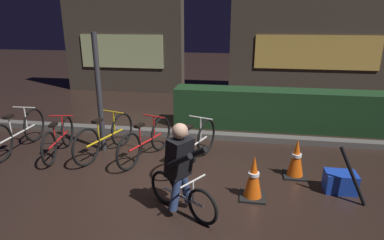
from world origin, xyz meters
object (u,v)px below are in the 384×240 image
at_px(parked_bike_center_left, 105,137).
at_px(blue_crate, 340,182).
at_px(parked_bike_leftmost, 18,133).
at_px(parked_bike_center_right, 146,141).
at_px(cyclist, 182,169).
at_px(parked_bike_right_mid, 193,145).
at_px(traffic_cone_near, 253,178).
at_px(street_post, 99,94).
at_px(parked_bike_left_mid, 59,139).
at_px(traffic_cone_far, 296,158).
at_px(closed_umbrella, 353,176).

distance_m(parked_bike_center_left, blue_crate, 4.05).
distance_m(parked_bike_leftmost, parked_bike_center_right, 2.54).
bearing_deg(cyclist, parked_bike_right_mid, 126.28).
height_order(parked_bike_center_right, blue_crate, parked_bike_center_right).
relative_size(traffic_cone_near, cyclist, 0.52).
height_order(parked_bike_leftmost, blue_crate, parked_bike_leftmost).
xyz_separation_m(street_post, parked_bike_right_mid, (1.83, -0.35, -0.76)).
bearing_deg(parked_bike_left_mid, parked_bike_leftmost, 75.76).
bearing_deg(traffic_cone_far, parked_bike_leftmost, 177.48).
distance_m(parked_bike_center_left, parked_bike_right_mid, 1.69).
xyz_separation_m(traffic_cone_near, traffic_cone_far, (0.69, 0.78, -0.00)).
bearing_deg(parked_bike_left_mid, blue_crate, -107.30).
height_order(parked_bike_leftmost, parked_bike_center_right, parked_bike_leftmost).
bearing_deg(parked_bike_right_mid, parked_bike_center_right, 103.99).
bearing_deg(parked_bike_center_right, blue_crate, -83.27).
xyz_separation_m(parked_bike_center_right, parked_bike_right_mid, (0.88, -0.09, 0.02)).
distance_m(street_post, traffic_cone_far, 3.67).
bearing_deg(parked_bike_leftmost, traffic_cone_near, -105.62).
relative_size(parked_bike_right_mid, traffic_cone_far, 2.52).
height_order(parked_bike_left_mid, parked_bike_right_mid, parked_bike_right_mid).
height_order(cyclist, closed_umbrella, cyclist).
bearing_deg(closed_umbrella, parked_bike_center_right, 17.22).
height_order(parked_bike_center_left, closed_umbrella, parked_bike_center_left).
bearing_deg(street_post, traffic_cone_far, -8.37).
relative_size(parked_bike_left_mid, closed_umbrella, 1.77).
distance_m(parked_bike_right_mid, cyclist, 1.49).
bearing_deg(parked_bike_center_right, parked_bike_right_mid, -77.61).
distance_m(parked_bike_left_mid, closed_umbrella, 4.98).
bearing_deg(parked_bike_leftmost, parked_bike_right_mid, -93.76).
distance_m(parked_bike_left_mid, blue_crate, 4.88).
bearing_deg(street_post, cyclist, -43.25).
relative_size(parked_bike_left_mid, parked_bike_center_left, 0.91).
distance_m(parked_bike_leftmost, parked_bike_center_left, 1.74).
relative_size(street_post, parked_bike_leftmost, 1.28).
height_order(traffic_cone_near, traffic_cone_far, traffic_cone_near).
bearing_deg(parked_bike_left_mid, parked_bike_right_mid, -100.80).
xyz_separation_m(parked_bike_leftmost, parked_bike_left_mid, (0.88, -0.05, -0.04)).
bearing_deg(blue_crate, parked_bike_right_mid, 166.55).
height_order(parked_bike_right_mid, traffic_cone_near, parked_bike_right_mid).
xyz_separation_m(parked_bike_leftmost, traffic_cone_far, (5.13, -0.23, -0.05)).
relative_size(traffic_cone_near, blue_crate, 1.49).
distance_m(parked_bike_center_left, closed_umbrella, 4.17).
height_order(blue_crate, cyclist, cyclist).
bearing_deg(blue_crate, parked_bike_center_left, 170.05).
relative_size(street_post, cyclist, 1.80).
bearing_deg(blue_crate, closed_umbrella, -74.53).
relative_size(parked_bike_left_mid, cyclist, 1.21).
height_order(parked_bike_leftmost, traffic_cone_near, parked_bike_leftmost).
bearing_deg(traffic_cone_near, cyclist, -151.51).
relative_size(parked_bike_left_mid, parked_bike_center_right, 0.96).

